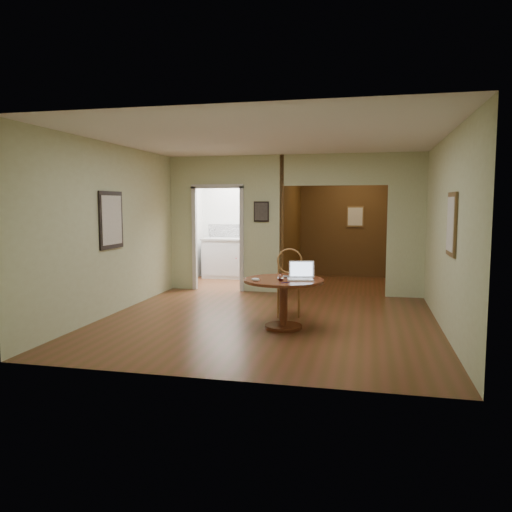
% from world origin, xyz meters
% --- Properties ---
extents(floor, '(5.00, 5.00, 0.00)m').
position_xyz_m(floor, '(0.00, 0.00, 0.00)').
color(floor, '#4E3016').
rests_on(floor, ground).
extents(room_shell, '(5.20, 7.50, 5.00)m').
position_xyz_m(room_shell, '(-0.47, 3.10, 1.29)').
color(room_shell, white).
rests_on(room_shell, ground).
extents(dining_table, '(1.13, 1.13, 0.70)m').
position_xyz_m(dining_table, '(0.32, -0.30, 0.52)').
color(dining_table, brown).
rests_on(dining_table, ground).
extents(chair, '(0.49, 0.49, 1.05)m').
position_xyz_m(chair, '(0.26, 0.57, 0.58)').
color(chair, olive).
rests_on(chair, ground).
extents(open_laptop, '(0.40, 0.37, 0.25)m').
position_xyz_m(open_laptop, '(0.55, -0.27, 0.77)').
color(open_laptop, white).
rests_on(open_laptop, dining_table).
extents(closed_laptop, '(0.34, 0.23, 0.03)m').
position_xyz_m(closed_laptop, '(0.41, -0.20, 0.72)').
color(closed_laptop, '#A5A5AA').
rests_on(closed_laptop, dining_table).
extents(mouse, '(0.12, 0.09, 0.05)m').
position_xyz_m(mouse, '(-0.02, -0.59, 0.73)').
color(mouse, white).
rests_on(mouse, dining_table).
extents(wine_glass, '(0.09, 0.09, 0.10)m').
position_xyz_m(wine_glass, '(0.31, -0.48, 0.75)').
color(wine_glass, white).
rests_on(wine_glass, dining_table).
extents(pen, '(0.10, 0.09, 0.01)m').
position_xyz_m(pen, '(0.40, -0.63, 0.71)').
color(pen, '#0D0E5C').
rests_on(pen, dining_table).
extents(kitchen_cabinet, '(2.06, 0.60, 0.94)m').
position_xyz_m(kitchen_cabinet, '(-1.35, 4.20, 0.47)').
color(kitchen_cabinet, silver).
rests_on(kitchen_cabinet, ground).
extents(grocery_bag, '(0.37, 0.33, 0.33)m').
position_xyz_m(grocery_bag, '(-1.06, 4.20, 1.10)').
color(grocery_bag, '#C1A88D').
rests_on(grocery_bag, kitchen_cabinet).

